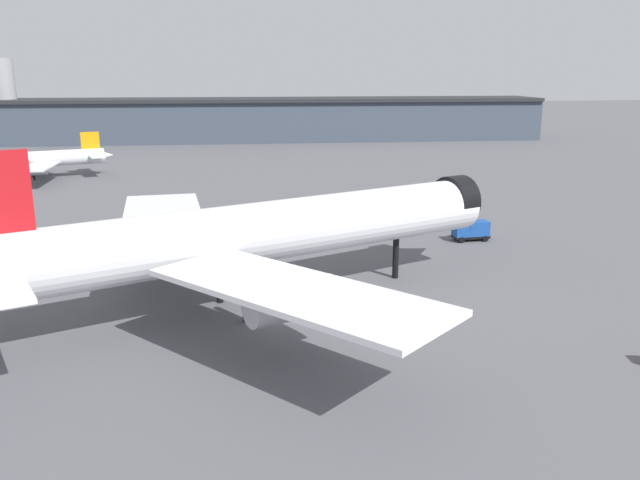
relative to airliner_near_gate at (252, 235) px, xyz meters
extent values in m
plane|color=#56565B|center=(1.01, -3.48, -8.26)|extent=(900.00, 900.00, 0.00)
cylinder|color=white|center=(0.42, 0.15, 0.15)|extent=(59.18, 25.67, 6.46)
cone|color=white|center=(28.97, 9.92, 0.15)|extent=(8.78, 8.30, 6.33)
cylinder|color=black|center=(27.75, 9.50, 0.63)|extent=(4.87, 7.12, 6.53)
cube|color=white|center=(-9.43, 14.54, -0.66)|extent=(10.09, 27.31, 0.52)
cylinder|color=#B7BAC1|center=(-7.00, 11.92, -2.79)|extent=(9.14, 6.10, 3.55)
cube|color=white|center=(1.47, -17.27, -0.66)|extent=(24.03, 27.51, 0.52)
cylinder|color=#B7BAC1|center=(1.78, -13.71, -2.79)|extent=(9.14, 6.10, 3.55)
cylinder|color=black|center=(18.69, 6.40, -5.67)|extent=(0.78, 0.78, 5.17)
cylinder|color=black|center=(-3.53, 2.38, -5.67)|extent=(0.78, 0.78, 5.17)
cylinder|color=black|center=(-1.33, -4.04, -5.67)|extent=(0.78, 0.78, 5.17)
cylinder|color=silver|center=(-42.21, 98.21, -3.44)|extent=(36.58, 12.14, 3.70)
cone|color=silver|center=(-24.36, 102.48, -3.44)|extent=(5.50, 4.54, 3.52)
cube|color=silver|center=(-37.12, 89.03, -3.90)|extent=(7.17, 16.94, 0.30)
cylinder|color=#B7BAC1|center=(-38.44, 90.76, -5.13)|extent=(5.47, 3.18, 2.04)
cube|color=silver|center=(-41.82, 108.71, -3.90)|extent=(13.63, 17.16, 0.30)
cylinder|color=#B7BAC1|center=(-42.22, 106.57, -5.13)|extent=(5.47, 3.18, 2.04)
cube|color=orange|center=(-27.21, 101.80, -0.48)|extent=(4.37, 1.38, 5.93)
cube|color=silver|center=(-25.52, 97.85, -3.07)|extent=(4.75, 7.20, 0.22)
cube|color=silver|center=(-27.48, 106.08, -3.07)|extent=(4.75, 7.20, 0.22)
cylinder|color=black|center=(-39.98, 96.75, -6.77)|extent=(0.44, 0.44, 2.96)
cylinder|color=black|center=(-40.88, 100.53, -6.77)|extent=(0.44, 0.44, 2.96)
cube|color=#3D4756|center=(9.73, 176.91, -1.09)|extent=(240.58, 48.91, 14.34)
cube|color=#232628|center=(9.73, 176.91, 6.68)|extent=(240.83, 51.22, 1.20)
cylinder|color=#939399|center=(-64.10, 184.90, 6.55)|extent=(8.37, 8.37, 29.61)
cube|color=black|center=(36.20, 21.37, -7.63)|extent=(5.55, 2.43, 0.35)
cube|color=#194799|center=(34.55, 21.41, -6.66)|extent=(2.26, 2.35, 1.60)
cube|color=#1E2D38|center=(33.56, 21.44, -6.34)|extent=(0.13, 1.93, 0.80)
cube|color=#194799|center=(37.19, 21.35, -6.36)|extent=(3.36, 2.38, 2.20)
cylinder|color=black|center=(34.25, 20.27, -7.81)|extent=(0.91, 0.30, 0.90)
cylinder|color=black|center=(34.30, 22.57, -7.81)|extent=(0.91, 0.30, 0.90)
cylinder|color=black|center=(38.09, 20.18, -7.81)|extent=(0.91, 0.30, 0.90)
cylinder|color=black|center=(38.15, 22.48, -7.81)|extent=(0.91, 0.30, 0.90)
camera|label=1|loc=(-8.03, -67.21, 17.02)|focal=36.35mm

